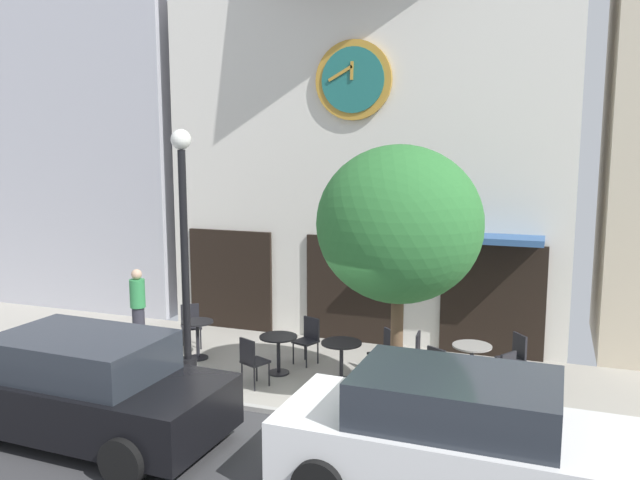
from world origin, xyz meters
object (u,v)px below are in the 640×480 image
at_px(cafe_table_center_right, 198,334).
at_px(cafe_chair_by_entrance, 503,373).
at_px(cafe_chair_corner, 386,350).
at_px(pedestrian_green, 138,307).
at_px(street_lamp, 185,255).
at_px(cafe_chair_facing_wall, 191,322).
at_px(cafe_table_near_curb, 341,353).
at_px(parked_car_white, 454,437).
at_px(cafe_table_rightmost, 472,358).
at_px(cafe_chair_right_end, 440,368).
at_px(street_tree, 399,225).
at_px(cafe_chair_near_tree, 515,355).
at_px(parked_car_black, 83,387).
at_px(cafe_chair_near_lamp, 308,337).
at_px(cafe_chair_curbside, 252,359).
at_px(cafe_chair_left_end, 423,354).
at_px(cafe_table_center_left, 278,347).

relative_size(cafe_table_center_right, cafe_chair_by_entrance, 0.86).
xyz_separation_m(cafe_chair_corner, pedestrian_green, (-5.38, 0.03, 0.33)).
relative_size(street_lamp, cafe_chair_facing_wall, 5.03).
distance_m(cafe_table_center_right, cafe_chair_facing_wall, 0.83).
xyz_separation_m(cafe_table_near_curb, parked_car_white, (2.48, -3.18, 0.23)).
distance_m(cafe_table_near_curb, cafe_table_rightmost, 2.31).
relative_size(cafe_chair_facing_wall, cafe_chair_right_end, 1.00).
height_order(street_tree, cafe_chair_near_tree, street_tree).
bearing_deg(parked_car_white, parked_car_black, -177.45).
distance_m(cafe_table_rightmost, cafe_chair_near_lamp, 3.17).
bearing_deg(parked_car_white, cafe_chair_curbside, 148.63).
xyz_separation_m(street_tree, pedestrian_green, (-5.89, 1.37, -2.16)).
bearing_deg(cafe_chair_left_end, parked_car_black, -137.39).
bearing_deg(cafe_table_rightmost, cafe_chair_near_tree, 31.33).
height_order(cafe_table_center_left, cafe_chair_by_entrance, cafe_chair_by_entrance).
height_order(cafe_chair_by_entrance, cafe_chair_near_lamp, same).
bearing_deg(cafe_chair_facing_wall, parked_car_white, -33.35).
distance_m(street_lamp, cafe_chair_curbside, 2.22).
relative_size(street_tree, cafe_table_near_curb, 5.80).
bearing_deg(cafe_table_rightmost, pedestrian_green, -179.44).
distance_m(cafe_table_near_curb, cafe_chair_near_lamp, 1.17).
height_order(cafe_chair_near_tree, pedestrian_green, pedestrian_green).
bearing_deg(cafe_chair_near_lamp, street_tree, -37.14).
height_order(cafe_table_near_curb, cafe_chair_left_end, cafe_chair_left_end).
relative_size(cafe_chair_left_end, cafe_chair_facing_wall, 1.00).
bearing_deg(cafe_chair_by_entrance, cafe_table_rightmost, 133.66).
bearing_deg(parked_car_white, cafe_chair_near_lamp, 131.01).
bearing_deg(cafe_chair_right_end, street_lamp, -172.80).
height_order(street_tree, cafe_chair_corner, street_tree).
bearing_deg(cafe_chair_right_end, parked_car_white, -77.30).
bearing_deg(cafe_table_center_left, cafe_chair_left_end, 10.87).
xyz_separation_m(cafe_chair_corner, parked_car_white, (1.77, -3.63, 0.23)).
height_order(cafe_chair_corner, parked_car_white, parked_car_white).
bearing_deg(cafe_table_near_curb, cafe_table_center_left, -179.21).
relative_size(cafe_chair_corner, cafe_chair_near_lamp, 1.00).
distance_m(street_lamp, cafe_chair_left_end, 4.65).
height_order(cafe_chair_corner, cafe_chair_near_lamp, same).
bearing_deg(parked_car_black, cafe_table_rightmost, 37.91).
distance_m(cafe_chair_corner, cafe_chair_near_lamp, 1.64).
relative_size(cafe_chair_left_end, parked_car_white, 0.21).
xyz_separation_m(cafe_chair_left_end, cafe_chair_right_end, (0.41, -0.67, 0.00)).
bearing_deg(parked_car_white, cafe_chair_corner, 116.00).
distance_m(cafe_chair_near_tree, cafe_chair_right_end, 1.63).
height_order(pedestrian_green, parked_car_white, pedestrian_green).
height_order(cafe_table_center_right, parked_car_black, parked_car_black).
bearing_deg(street_tree, cafe_chair_near_lamp, 142.86).
distance_m(cafe_chair_corner, pedestrian_green, 5.39).
bearing_deg(cafe_chair_curbside, street_lamp, 177.29).
bearing_deg(cafe_table_center_right, parked_car_black, -86.15).
relative_size(cafe_table_rightmost, cafe_chair_right_end, 0.84).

